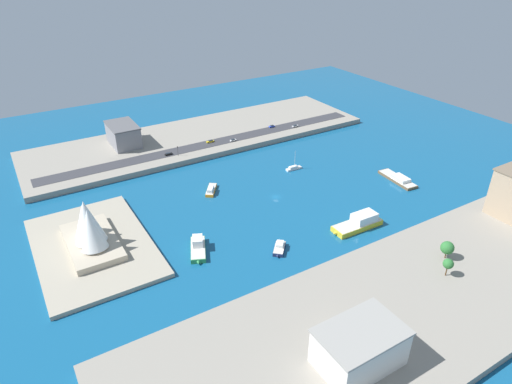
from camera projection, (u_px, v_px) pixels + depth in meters
The scene contains 21 objects.
ground_plane at pixel (276, 197), 246.94m from camera, with size 440.00×440.00×0.00m, color #145684.
quay_west at pixel (415, 301), 172.73m from camera, with size 70.00×240.00×3.55m, color gray.
quay_east at pixel (201, 137), 319.42m from camera, with size 70.00×240.00×3.55m, color gray.
peninsula_point at pixel (93, 247), 204.74m from camera, with size 76.58×49.28×2.00m, color #A89E89.
road_strip at pixel (212, 143), 304.27m from camera, with size 11.51×228.00×0.15m, color #38383D.
water_taxi_orange at pixel (211, 190), 251.37m from camera, with size 14.30×11.77×3.70m.
sailboat_small_white at pixel (294, 168), 276.47m from camera, with size 3.01×11.26×12.48m.
ferry_green_doubledeck at pixel (198, 247), 202.68m from camera, with size 19.92×13.41×6.04m.
patrol_launch_navy at pixel (279, 248), 203.35m from camera, with size 10.84×10.44×3.44m.
barge_flat_brown at pixel (398, 179), 262.98m from camera, with size 27.26×9.84×3.58m.
ferry_yellow_fast at pixel (359, 222), 219.52m from camera, with size 9.35×28.14×6.84m.
warehouse_low_gray at pixel (123, 135), 298.76m from camera, with size 27.74×17.53×14.37m.
hotel_broad_white at pixel (359, 347), 141.80m from camera, with size 18.66×27.87×14.03m.
van_white at pixel (233, 140), 306.90m from camera, with size 1.85×4.42×1.49m.
sedan_silver at pixel (295, 126), 330.37m from camera, with size 1.92×4.79×1.61m.
hatchback_blue at pixel (272, 126), 329.81m from camera, with size 1.89×4.36×1.56m.
suv_black at pixel (168, 154), 286.63m from camera, with size 1.91×4.88×1.58m.
taxi_yellow_cab at pixel (210, 141), 304.79m from camera, with size 1.88×5.18×1.61m.
traffic_light_waterfront at pixel (178, 149), 284.23m from camera, with size 0.36×0.36×6.50m.
opera_landmark at pixel (89, 228), 199.35m from camera, with size 39.78×21.20×23.52m.
park_tree_cluster at pixel (448, 252), 187.62m from camera, with size 12.83×14.50×8.26m.
Camera 1 is at (-177.76, 120.13, 122.79)m, focal length 31.29 mm.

